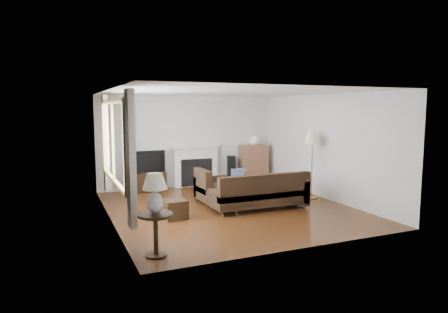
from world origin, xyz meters
name	(u,v)px	position (x,y,z in m)	size (l,w,h in m)	color
room	(230,151)	(0.00, 0.00, 1.25)	(5.10, 5.60, 2.54)	#502911
window	(113,142)	(-2.45, -0.20, 1.55)	(0.12, 2.74, 1.54)	brown
curtain_near	(131,159)	(-2.40, -1.72, 1.40)	(0.10, 0.35, 2.10)	beige
curtain_far	(106,143)	(-2.40, 1.32, 1.40)	(0.10, 0.35, 2.10)	beige
fireplace	(196,166)	(0.15, 2.64, 0.57)	(1.40, 0.26, 1.15)	white
tv_stand	(146,182)	(-1.29, 2.49, 0.25)	(1.02, 0.46, 0.51)	black
television	(145,161)	(-1.29, 2.49, 0.79)	(0.99, 0.13, 0.57)	black
speaker_left	(157,174)	(-0.99, 2.54, 0.43)	(0.24, 0.29, 0.86)	black
speaker_right	(231,170)	(1.19, 2.55, 0.40)	(0.22, 0.27, 0.81)	black
bookshelf	(254,164)	(1.90, 2.53, 0.55)	(0.80, 0.38, 1.10)	brown
globe_lamp	(254,141)	(1.90, 2.53, 1.23)	(0.25, 0.25, 0.25)	white
sectional_sofa	(258,192)	(0.56, -0.28, 0.37)	(2.31, 1.69, 0.75)	black
coffee_table	(230,189)	(0.39, 0.82, 0.23)	(1.16, 0.63, 0.45)	olive
footstool	(175,209)	(-1.33, -0.32, 0.19)	(0.44, 0.44, 0.37)	black
floor_lamp	(312,165)	(2.20, 0.09, 0.82)	(0.42, 0.42, 1.64)	#A37438
side_table	(156,235)	(-2.15, -2.18, 0.32)	(0.51, 0.51, 0.64)	black
table_lamp	(155,194)	(-2.15, -2.18, 0.94)	(0.36, 0.36, 0.59)	silver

